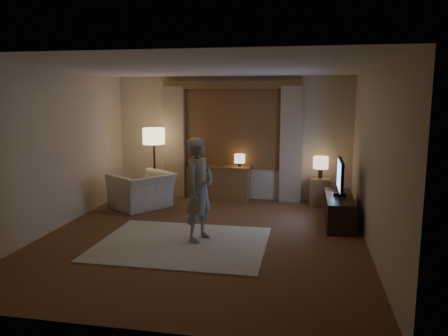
% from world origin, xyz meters
% --- Properties ---
extents(room, '(5.04, 5.54, 2.64)m').
position_xyz_m(room, '(0.00, 0.50, 1.33)').
color(room, brown).
rests_on(room, ground).
extents(rug, '(2.50, 2.00, 0.02)m').
position_xyz_m(rug, '(-0.23, -0.33, 0.01)').
color(rug, beige).
rests_on(rug, floor).
extents(sideboard, '(1.20, 0.40, 0.70)m').
position_xyz_m(sideboard, '(-0.19, 2.50, 0.35)').
color(sideboard, brown).
rests_on(sideboard, floor).
extents(picture_frame, '(0.16, 0.02, 0.20)m').
position_xyz_m(picture_frame, '(-0.19, 2.50, 0.80)').
color(picture_frame, brown).
rests_on(picture_frame, sideboard).
extents(plant, '(0.17, 0.13, 0.30)m').
position_xyz_m(plant, '(-0.59, 2.50, 0.85)').
color(plant, '#999999').
rests_on(plant, sideboard).
extents(table_lamp_sideboard, '(0.22, 0.22, 0.30)m').
position_xyz_m(table_lamp_sideboard, '(0.21, 2.50, 0.90)').
color(table_lamp_sideboard, black).
rests_on(table_lamp_sideboard, sideboard).
extents(floor_lamp, '(0.45, 0.45, 1.54)m').
position_xyz_m(floor_lamp, '(-1.53, 2.13, 1.30)').
color(floor_lamp, black).
rests_on(floor_lamp, floor).
extents(armchair, '(1.38, 1.42, 0.70)m').
position_xyz_m(armchair, '(-1.61, 1.59, 0.35)').
color(armchair, beige).
rests_on(armchair, floor).
extents(side_table, '(0.40, 0.40, 0.56)m').
position_xyz_m(side_table, '(1.85, 2.45, 0.28)').
color(side_table, brown).
rests_on(side_table, floor).
extents(table_lamp_side, '(0.30, 0.30, 0.44)m').
position_xyz_m(table_lamp_side, '(1.85, 2.45, 0.87)').
color(table_lamp_side, black).
rests_on(table_lamp_side, side_table).
extents(tv_stand, '(0.45, 1.40, 0.50)m').
position_xyz_m(tv_stand, '(2.15, 1.17, 0.25)').
color(tv_stand, black).
rests_on(tv_stand, floor).
extents(tv, '(0.21, 0.87, 0.63)m').
position_xyz_m(tv, '(2.15, 1.17, 0.85)').
color(tv, black).
rests_on(tv, tv_stand).
extents(person, '(0.54, 0.66, 1.57)m').
position_xyz_m(person, '(-0.00, -0.13, 0.81)').
color(person, '#A6A299').
rests_on(person, rug).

